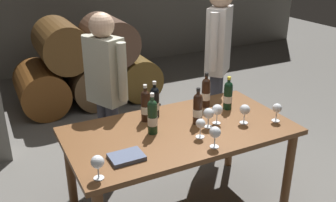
{
  "coord_description": "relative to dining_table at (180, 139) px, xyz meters",
  "views": [
    {
      "loc": [
        -1.22,
        -2.21,
        2.06
      ],
      "look_at": [
        0.0,
        0.2,
        0.91
      ],
      "focal_mm": 40.3,
      "sensor_mm": 36.0,
      "label": 1
    }
  ],
  "objects": [
    {
      "name": "barrel_stack",
      "position": [
        0.0,
        2.6,
        -0.15
      ],
      "size": [
        1.86,
        0.9,
        1.15
      ],
      "color": "brown",
      "rests_on": "ground_plane"
    },
    {
      "name": "dining_table",
      "position": [
        0.0,
        0.0,
        0.0
      ],
      "size": [
        1.7,
        0.9,
        0.76
      ],
      "color": "brown",
      "rests_on": "ground_plane"
    },
    {
      "name": "wine_bottle_0",
      "position": [
        -0.21,
        0.03,
        0.23
      ],
      "size": [
        0.07,
        0.07,
        0.32
      ],
      "color": "#19381E",
      "rests_on": "dining_table"
    },
    {
      "name": "wine_bottle_1",
      "position": [
        0.53,
        0.14,
        0.21
      ],
      "size": [
        0.07,
        0.07,
        0.28
      ],
      "color": "black",
      "rests_on": "dining_table"
    },
    {
      "name": "wine_bottle_2",
      "position": [
        0.39,
        0.27,
        0.22
      ],
      "size": [
        0.07,
        0.07,
        0.3
      ],
      "color": "black",
      "rests_on": "dining_table"
    },
    {
      "name": "wine_bottle_3",
      "position": [
        -0.17,
        0.25,
        0.22
      ],
      "size": [
        0.07,
        0.07,
        0.3
      ],
      "color": "black",
      "rests_on": "dining_table"
    },
    {
      "name": "wine_bottle_4",
      "position": [
        -0.08,
        0.28,
        0.22
      ],
      "size": [
        0.07,
        0.07,
        0.3
      ],
      "color": "black",
      "rests_on": "dining_table"
    },
    {
      "name": "wine_bottle_5",
      "position": [
        0.16,
        0.02,
        0.22
      ],
      "size": [
        0.07,
        0.07,
        0.29
      ],
      "color": "black",
      "rests_on": "dining_table"
    },
    {
      "name": "wine_glass_0",
      "position": [
        0.2,
        -0.07,
        0.2
      ],
      "size": [
        0.08,
        0.08,
        0.16
      ],
      "color": "white",
      "rests_on": "dining_table"
    },
    {
      "name": "wine_glass_1",
      "position": [
        0.3,
        -0.05,
        0.2
      ],
      "size": [
        0.08,
        0.08,
        0.16
      ],
      "color": "white",
      "rests_on": "dining_table"
    },
    {
      "name": "wine_glass_2",
      "position": [
        0.49,
        -0.14,
        0.2
      ],
      "size": [
        0.08,
        0.08,
        0.15
      ],
      "color": "white",
      "rests_on": "dining_table"
    },
    {
      "name": "wine_glass_3",
      "position": [
        0.08,
        -0.35,
        0.2
      ],
      "size": [
        0.08,
        0.08,
        0.15
      ],
      "color": "white",
      "rests_on": "dining_table"
    },
    {
      "name": "wine_glass_4",
      "position": [
        0.73,
        -0.22,
        0.2
      ],
      "size": [
        0.07,
        0.07,
        0.15
      ],
      "color": "white",
      "rests_on": "dining_table"
    },
    {
      "name": "wine_glass_5",
      "position": [
        -0.74,
        -0.35,
        0.2
      ],
      "size": [
        0.08,
        0.08,
        0.15
      ],
      "color": "white",
      "rests_on": "dining_table"
    },
    {
      "name": "wine_glass_6",
      "position": [
        0.06,
        -0.18,
        0.19
      ],
      "size": [
        0.07,
        0.07,
        0.14
      ],
      "color": "white",
      "rests_on": "dining_table"
    },
    {
      "name": "tasting_notebook",
      "position": [
        -0.51,
        -0.22,
        0.11
      ],
      "size": [
        0.22,
        0.16,
        0.03
      ],
      "primitive_type": "cube",
      "rotation": [
        0.0,
        0.0,
        0.01
      ],
      "color": "#4C5670",
      "rests_on": "dining_table"
    },
    {
      "name": "sommelier_presenting",
      "position": [
        0.83,
        0.75,
        0.37
      ],
      "size": [
        0.39,
        0.36,
        1.72
      ],
      "color": "#383842",
      "rests_on": "ground_plane"
    },
    {
      "name": "taster_seated_left",
      "position": [
        -0.33,
        0.72,
        0.25
      ],
      "size": [
        0.3,
        0.46,
        1.54
      ],
      "color": "#383842",
      "rests_on": "ground_plane"
    }
  ]
}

